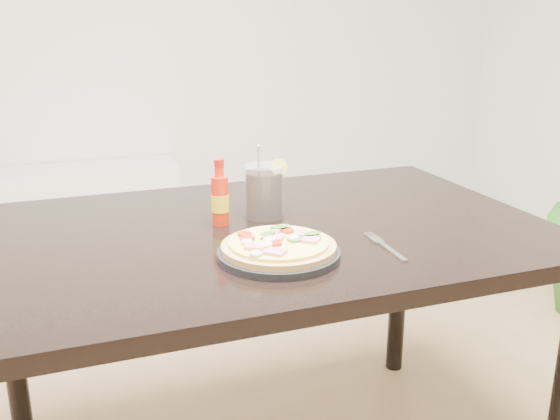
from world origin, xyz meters
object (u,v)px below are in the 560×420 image
object	(u,v)px
hot_sauce_bottle	(220,199)
cola_cup	(264,192)
dining_table	(264,259)
pizza	(279,245)
media_console	(42,218)
plate	(279,254)
fork	(384,245)

from	to	relation	value
hot_sauce_bottle	cola_cup	xyz separation A→B (m)	(0.12, 0.02, -0.00)
cola_cup	dining_table	bearing A→B (deg)	-110.70
pizza	media_console	world-z (taller)	pizza
pizza	media_console	distance (m)	2.25
dining_table	media_console	distance (m)	2.04
hot_sauce_bottle	media_console	xyz separation A→B (m)	(-0.47, 1.86, -0.57)
plate	fork	size ratio (longest dim) A/B	1.41
plate	cola_cup	bearing A→B (deg)	77.28
dining_table	cola_cup	xyz separation A→B (m)	(0.03, 0.08, 0.15)
pizza	fork	xyz separation A→B (m)	(0.25, -0.02, -0.02)
dining_table	media_console	bearing A→B (deg)	106.31
pizza	fork	world-z (taller)	pizza
plate	hot_sauce_bottle	world-z (taller)	hot_sauce_bottle
fork	media_console	distance (m)	2.33
pizza	cola_cup	bearing A→B (deg)	77.25
plate	cola_cup	world-z (taller)	cola_cup
dining_table	plate	distance (m)	0.22
dining_table	pizza	xyz separation A→B (m)	(-0.03, -0.20, 0.11)
dining_table	plate	world-z (taller)	plate
hot_sauce_bottle	media_console	bearing A→B (deg)	104.19
dining_table	hot_sauce_bottle	distance (m)	0.19
dining_table	plate	bearing A→B (deg)	-99.24
media_console	hot_sauce_bottle	bearing A→B (deg)	-75.81
plate	media_console	distance (m)	2.24
plate	media_console	size ratio (longest dim) A/B	0.19
plate	cola_cup	size ratio (longest dim) A/B	1.38
cola_cup	fork	bearing A→B (deg)	-59.30
dining_table	hot_sauce_bottle	xyz separation A→B (m)	(-0.09, 0.06, 0.15)
pizza	cola_cup	world-z (taller)	cola_cup
plate	media_console	bearing A→B (deg)	104.01
dining_table	plate	xyz separation A→B (m)	(-0.03, -0.20, 0.09)
dining_table	plate	size ratio (longest dim) A/B	5.25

